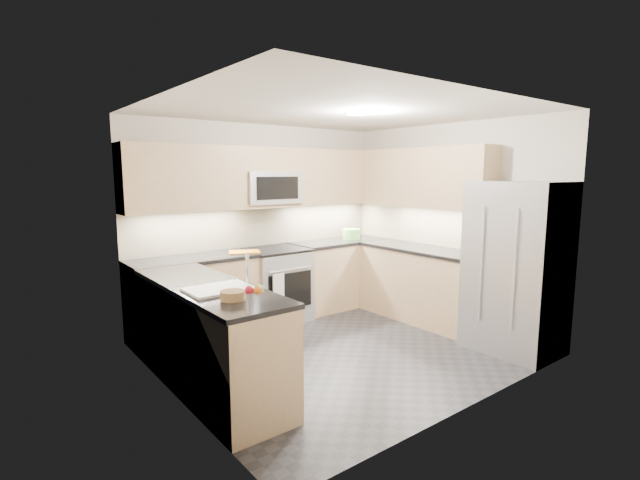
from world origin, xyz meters
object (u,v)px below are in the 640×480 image
(microwave, at_px, (269,188))
(cutting_board, at_px, (244,252))
(utensil_bowl, at_px, (351,234))
(gas_range, at_px, (276,285))
(refrigerator, at_px, (517,268))
(fruit_basket, at_px, (233,295))

(microwave, xyz_separation_m, cutting_board, (-0.46, -0.16, -0.75))
(utensil_bowl, bearing_deg, gas_range, -178.57)
(microwave, relative_size, cutting_board, 2.10)
(refrigerator, bearing_deg, gas_range, 120.88)
(refrigerator, bearing_deg, fruit_basket, 169.18)
(refrigerator, height_order, utensil_bowl, refrigerator)
(gas_range, distance_m, fruit_basket, 2.47)
(gas_range, relative_size, utensil_bowl, 3.58)
(fruit_basket, bearing_deg, refrigerator, -10.82)
(refrigerator, relative_size, cutting_board, 4.97)
(gas_range, height_order, fruit_basket, fruit_basket)
(microwave, relative_size, utensil_bowl, 2.99)
(microwave, height_order, refrigerator, microwave)
(cutting_board, bearing_deg, gas_range, 4.81)
(microwave, height_order, cutting_board, microwave)
(microwave, xyz_separation_m, refrigerator, (1.45, -2.55, -0.80))
(utensil_bowl, bearing_deg, cutting_board, -177.69)
(utensil_bowl, distance_m, cutting_board, 1.78)
(utensil_bowl, distance_m, fruit_basket, 3.43)
(gas_range, relative_size, fruit_basket, 4.83)
(cutting_board, bearing_deg, refrigerator, -51.29)
(fruit_basket, bearing_deg, gas_range, 50.08)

